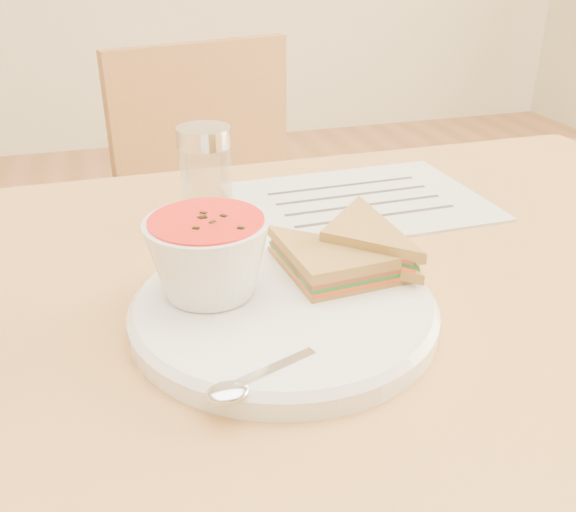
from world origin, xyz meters
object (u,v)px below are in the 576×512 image
object	(u,v)px
soup_bowl	(209,260)
plate	(284,311)
chair_far	(248,277)
condiment_shaker	(206,174)

from	to	relation	value
soup_bowl	plate	bearing A→B (deg)	-25.89
chair_far	plate	distance (m)	0.74
plate	soup_bowl	size ratio (longest dim) A/B	2.50
plate	condiment_shaker	distance (m)	0.24
chair_far	condiment_shaker	size ratio (longest dim) A/B	7.96
soup_bowl	condiment_shaker	size ratio (longest dim) A/B	0.97
plate	chair_far	bearing A→B (deg)	79.65
soup_bowl	condiment_shaker	xyz separation A→B (m)	(0.04, 0.21, 0.00)
soup_bowl	condiment_shaker	world-z (taller)	condiment_shaker
chair_far	condiment_shaker	distance (m)	0.58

